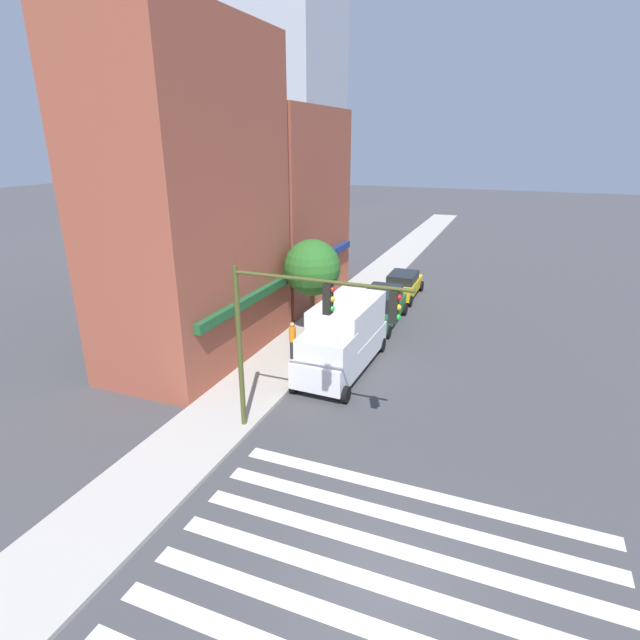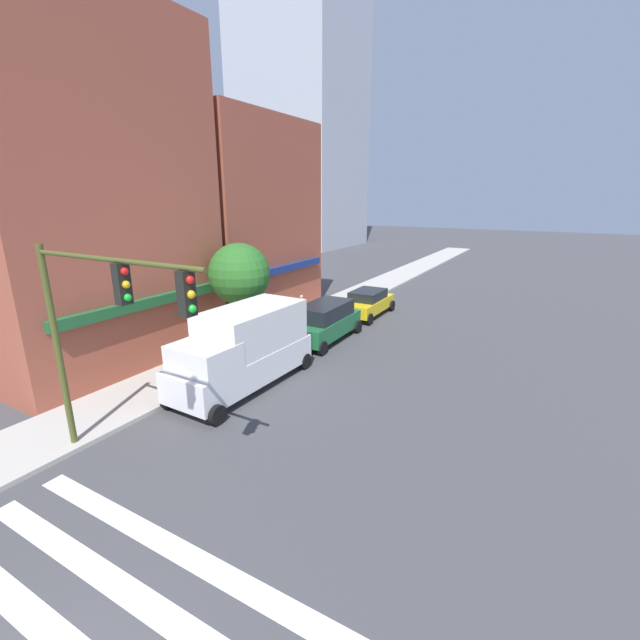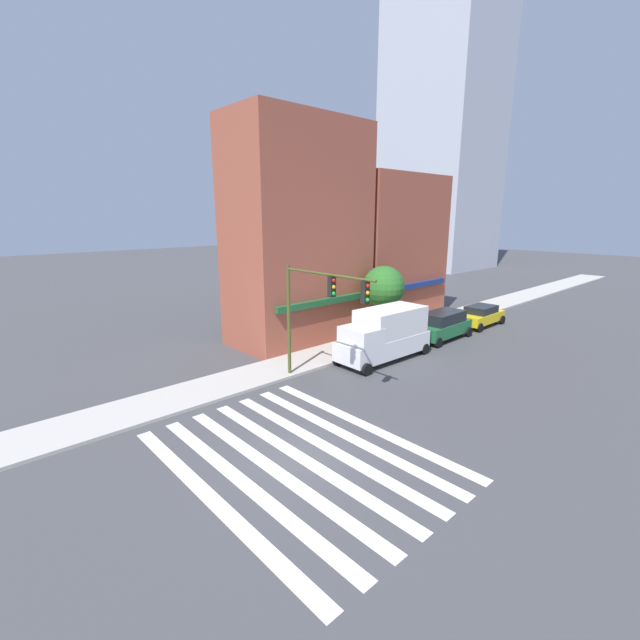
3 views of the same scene
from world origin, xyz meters
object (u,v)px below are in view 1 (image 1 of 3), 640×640
Objects in this scene: box_truck_white at (343,336)px; street_tree at (312,268)px; sedan_yellow at (403,284)px; pedestrian_white_shirt at (351,296)px; pedestrian_orange_vest at (293,340)px; suv_green at (381,306)px; traffic_signal at (299,321)px.

street_tree reaches higher than box_truck_white.
pedestrian_white_shirt is (-4.29, 2.09, 0.23)m from sedan_yellow.
pedestrian_orange_vest is 0.36× the size of street_tree.
box_truck_white is at bearing 59.25° from pedestrian_white_shirt.
suv_green is at bearing 105.30° from pedestrian_white_shirt.
suv_green is at bearing 18.35° from pedestrian_orange_vest.
traffic_signal is 1.25× the size of suv_green.
traffic_signal is 3.35× the size of pedestrian_white_shirt.
sedan_yellow is 0.90× the size of street_tree.
box_truck_white is at bearing 4.94° from traffic_signal.
traffic_signal reaches higher than box_truck_white.
traffic_signal is at bearing -113.69° from pedestrian_orange_vest.
suv_green is (12.11, 0.50, -3.33)m from traffic_signal.
suv_green is 1.07× the size of sedan_yellow.
suv_green is 2.67× the size of pedestrian_white_shirt.
box_truck_white is 1.42× the size of sedan_yellow.
pedestrian_white_shirt is 0.36× the size of street_tree.
pedestrian_orange_vest is at bearing -173.57° from street_tree.
street_tree is at bearing 136.90° from suv_green.
traffic_signal is 13.87m from pedestrian_white_shirt.
suv_green is at bearing -42.22° from street_tree.
traffic_signal is 3.35× the size of pedestrian_orange_vest.
sedan_yellow is (17.52, 0.50, -3.52)m from traffic_signal.
pedestrian_white_shirt is at bearing 60.89° from suv_green.
box_truck_white is (5.81, 0.50, -2.77)m from traffic_signal.
pedestrian_orange_vest is at bearing 167.68° from sedan_yellow.
sedan_yellow is at bearing 1.64° from box_truck_white.
box_truck_white is at bearing 179.38° from sedan_yellow.
suv_green is 6.79m from pedestrian_orange_vest.
suv_green is (6.30, 0.00, -0.56)m from box_truck_white.
pedestrian_white_shirt is at bearing -9.62° from street_tree.
sedan_yellow is 4.77m from pedestrian_white_shirt.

